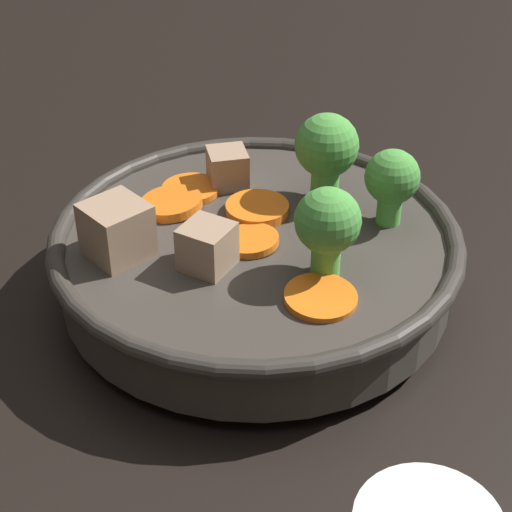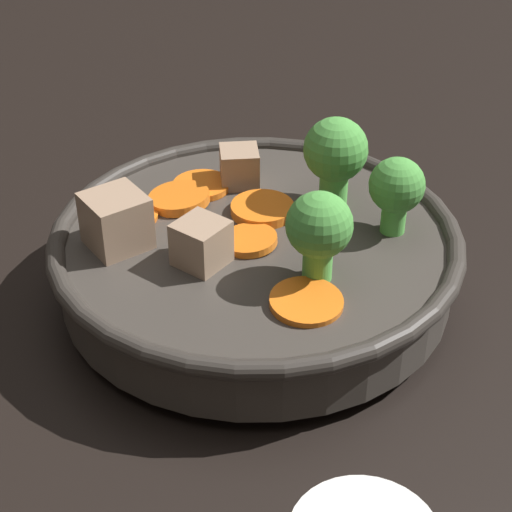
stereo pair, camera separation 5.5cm
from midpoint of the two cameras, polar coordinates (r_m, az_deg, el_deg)
ground_plane at (r=0.57m, az=-2.77°, el=-2.81°), size 3.00×3.00×0.00m
stirfry_bowl at (r=0.55m, az=-2.76°, el=0.23°), size 0.26×0.26×0.11m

